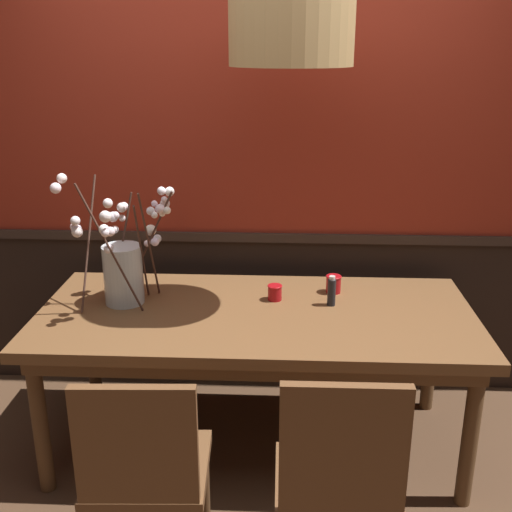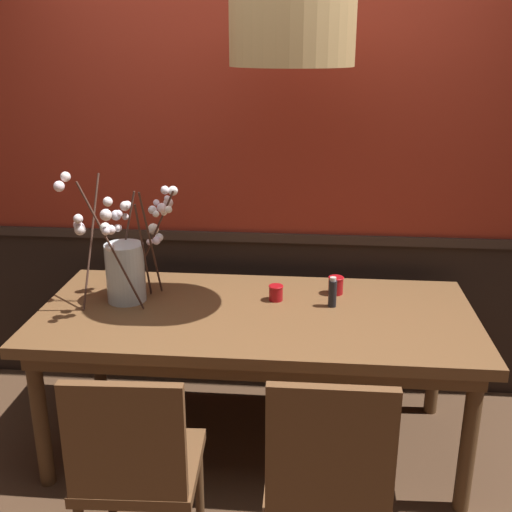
{
  "view_description": "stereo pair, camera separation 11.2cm",
  "coord_description": "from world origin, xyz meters",
  "px_view_note": "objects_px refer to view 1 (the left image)",
  "views": [
    {
      "loc": [
        0.13,
        -2.65,
        1.92
      ],
      "look_at": [
        0.0,
        0.0,
        1.01
      ],
      "focal_mm": 43.29,
      "sensor_mm": 36.0,
      "label": 1
    },
    {
      "loc": [
        0.24,
        -2.64,
        1.92
      ],
      "look_at": [
        0.0,
        0.0,
        1.01
      ],
      "focal_mm": 43.29,
      "sensor_mm": 36.0,
      "label": 2
    }
  ],
  "objects_px": {
    "chair_near_side_right": "(338,478)",
    "pendant_lamp": "(291,31)",
    "candle_holder_nearer_center": "(333,284)",
    "chair_far_side_right": "(320,288)",
    "candle_holder_nearer_edge": "(275,292)",
    "chair_far_side_left": "(208,279)",
    "condiment_bottle": "(332,291)",
    "dining_table": "(256,327)",
    "vase_with_blossoms": "(123,266)",
    "chair_near_side_left": "(145,468)"
  },
  "relations": [
    {
      "from": "condiment_bottle",
      "to": "dining_table",
      "type": "bearing_deg",
      "value": -166.28
    },
    {
      "from": "chair_near_side_right",
      "to": "pendant_lamp",
      "type": "distance_m",
      "value": 1.76
    },
    {
      "from": "pendant_lamp",
      "to": "chair_far_side_right",
      "type": "bearing_deg",
      "value": 75.78
    },
    {
      "from": "chair_near_side_right",
      "to": "candle_holder_nearer_edge",
      "type": "xyz_separation_m",
      "value": [
        -0.24,
        1.04,
        0.25
      ]
    },
    {
      "from": "chair_near_side_left",
      "to": "vase_with_blossoms",
      "type": "bearing_deg",
      "value": 107.12
    },
    {
      "from": "chair_far_side_right",
      "to": "pendant_lamp",
      "type": "distance_m",
      "value": 1.71
    },
    {
      "from": "candle_holder_nearer_center",
      "to": "pendant_lamp",
      "type": "xyz_separation_m",
      "value": [
        -0.23,
        -0.17,
        1.19
      ]
    },
    {
      "from": "chair_far_side_right",
      "to": "candle_holder_nearer_edge",
      "type": "height_order",
      "value": "chair_far_side_right"
    },
    {
      "from": "vase_with_blossoms",
      "to": "pendant_lamp",
      "type": "distance_m",
      "value": 1.31
    },
    {
      "from": "chair_far_side_left",
      "to": "chair_near_side_right",
      "type": "relative_size",
      "value": 1.02
    },
    {
      "from": "chair_near_side_right",
      "to": "condiment_bottle",
      "type": "height_order",
      "value": "chair_near_side_right"
    },
    {
      "from": "pendant_lamp",
      "to": "chair_near_side_left",
      "type": "bearing_deg",
      "value": -117.29
    },
    {
      "from": "chair_near_side_left",
      "to": "candle_holder_nearer_edge",
      "type": "relative_size",
      "value": 11.8
    },
    {
      "from": "chair_near_side_right",
      "to": "candle_holder_nearer_center",
      "type": "height_order",
      "value": "chair_near_side_right"
    },
    {
      "from": "chair_far_side_right",
      "to": "candle_holder_nearer_edge",
      "type": "relative_size",
      "value": 11.28
    },
    {
      "from": "chair_far_side_right",
      "to": "condiment_bottle",
      "type": "height_order",
      "value": "condiment_bottle"
    },
    {
      "from": "vase_with_blossoms",
      "to": "candle_holder_nearer_edge",
      "type": "relative_size",
      "value": 8.17
    },
    {
      "from": "dining_table",
      "to": "condiment_bottle",
      "type": "bearing_deg",
      "value": 13.72
    },
    {
      "from": "candle_holder_nearer_center",
      "to": "chair_near_side_right",
      "type": "bearing_deg",
      "value": -92.63
    },
    {
      "from": "chair_far_side_left",
      "to": "condiment_bottle",
      "type": "bearing_deg",
      "value": -49.58
    },
    {
      "from": "chair_near_side_right",
      "to": "candle_holder_nearer_edge",
      "type": "height_order",
      "value": "chair_near_side_right"
    },
    {
      "from": "chair_far_side_right",
      "to": "chair_near_side_right",
      "type": "distance_m",
      "value": 1.8
    },
    {
      "from": "chair_near_side_right",
      "to": "candle_holder_nearer_edge",
      "type": "bearing_deg",
      "value": 103.07
    },
    {
      "from": "chair_far_side_left",
      "to": "chair_far_side_right",
      "type": "relative_size",
      "value": 1.11
    },
    {
      "from": "chair_near_side_left",
      "to": "condiment_bottle",
      "type": "height_order",
      "value": "chair_near_side_left"
    },
    {
      "from": "candle_holder_nearer_center",
      "to": "vase_with_blossoms",
      "type": "bearing_deg",
      "value": -170.33
    },
    {
      "from": "dining_table",
      "to": "vase_with_blossoms",
      "type": "xyz_separation_m",
      "value": [
        -0.64,
        0.08,
        0.27
      ]
    },
    {
      "from": "chair_near_side_right",
      "to": "vase_with_blossoms",
      "type": "relative_size",
      "value": 1.5
    },
    {
      "from": "chair_far_side_left",
      "to": "chair_far_side_right",
      "type": "distance_m",
      "value": 0.7
    },
    {
      "from": "candle_holder_nearer_edge",
      "to": "dining_table",
      "type": "bearing_deg",
      "value": -121.63
    },
    {
      "from": "chair_near_side_right",
      "to": "candle_holder_nearer_center",
      "type": "distance_m",
      "value": 1.18
    },
    {
      "from": "chair_near_side_right",
      "to": "pendant_lamp",
      "type": "relative_size",
      "value": 0.85
    },
    {
      "from": "pendant_lamp",
      "to": "chair_far_side_left",
      "type": "bearing_deg",
      "value": 120.46
    },
    {
      "from": "chair_far_side_right",
      "to": "chair_near_side_right",
      "type": "xyz_separation_m",
      "value": [
        -0.03,
        -1.8,
        0.03
      ]
    },
    {
      "from": "chair_far_side_left",
      "to": "pendant_lamp",
      "type": "xyz_separation_m",
      "value": [
        0.49,
        -0.83,
        1.44
      ]
    },
    {
      "from": "candle_holder_nearer_edge",
      "to": "chair_far_side_right",
      "type": "bearing_deg",
      "value": 70.75
    },
    {
      "from": "condiment_bottle",
      "to": "chair_near_side_right",
      "type": "bearing_deg",
      "value": -91.82
    },
    {
      "from": "chair_near_side_left",
      "to": "pendant_lamp",
      "type": "bearing_deg",
      "value": 62.71
    },
    {
      "from": "chair_near_side_left",
      "to": "condiment_bottle",
      "type": "xyz_separation_m",
      "value": [
        0.7,
        0.96,
        0.29
      ]
    },
    {
      "from": "vase_with_blossoms",
      "to": "chair_near_side_right",
      "type": "bearing_deg",
      "value": -45.29
    },
    {
      "from": "candle_holder_nearer_center",
      "to": "chair_far_side_right",
      "type": "bearing_deg",
      "value": 92.21
    },
    {
      "from": "candle_holder_nearer_center",
      "to": "pendant_lamp",
      "type": "height_order",
      "value": "pendant_lamp"
    },
    {
      "from": "chair_near_side_right",
      "to": "pendant_lamp",
      "type": "height_order",
      "value": "pendant_lamp"
    },
    {
      "from": "condiment_bottle",
      "to": "chair_near_side_left",
      "type": "bearing_deg",
      "value": -126.3
    },
    {
      "from": "condiment_bottle",
      "to": "pendant_lamp",
      "type": "xyz_separation_m",
      "value": [
        -0.21,
        -0.01,
        1.17
      ]
    },
    {
      "from": "chair_far_side_left",
      "to": "chair_near_side_right",
      "type": "xyz_separation_m",
      "value": [
        0.67,
        -1.81,
        -0.02
      ]
    },
    {
      "from": "dining_table",
      "to": "vase_with_blossoms",
      "type": "relative_size",
      "value": 3.24
    },
    {
      "from": "chair_far_side_left",
      "to": "candle_holder_nearer_edge",
      "type": "bearing_deg",
      "value": -60.91
    },
    {
      "from": "chair_far_side_right",
      "to": "candle_holder_nearer_center",
      "type": "distance_m",
      "value": 0.72
    },
    {
      "from": "vase_with_blossoms",
      "to": "pendant_lamp",
      "type": "height_order",
      "value": "pendant_lamp"
    }
  ]
}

